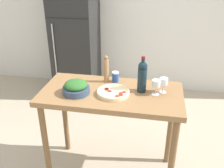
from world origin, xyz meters
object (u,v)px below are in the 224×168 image
wine_glass_far (164,82)px  homemade_pizza (113,92)px  salt_canister (115,77)px  wine_glass_near (156,84)px  pepper_mill (106,69)px  salad_bowl (76,87)px  refrigerator (76,40)px  wine_bottle (142,76)px

wine_glass_far → homemade_pizza: 0.45m
wine_glass_far → salt_canister: size_ratio=1.35×
wine_glass_near → wine_glass_far: size_ratio=1.00×
wine_glass_far → wine_glass_near: bearing=-139.5°
pepper_mill → salad_bowl: pepper_mill is taller
pepper_mill → salad_bowl: size_ratio=1.12×
refrigerator → homemade_pizza: (0.92, -1.77, 0.07)m
pepper_mill → homemade_pizza: pepper_mill is taller
homemade_pizza → salt_canister: size_ratio=2.82×
wine_bottle → pepper_mill: bearing=158.7°
salad_bowl → salt_canister: salad_bowl is taller
refrigerator → wine_bottle: refrigerator is taller
wine_glass_far → refrigerator: bearing=129.2°
wine_glass_near → salt_canister: wine_glass_near is taller
salad_bowl → salt_canister: 0.42m
wine_glass_near → homemade_pizza: (-0.37, -0.06, -0.08)m
refrigerator → wine_bottle: 2.04m
refrigerator → wine_bottle: (1.16, -1.67, 0.20)m
pepper_mill → wine_glass_far: bearing=-12.7°
refrigerator → wine_glass_far: (1.35, -1.65, 0.15)m
wine_glass_far → homemade_pizza: size_ratio=0.48×
refrigerator → pepper_mill: size_ratio=6.74×
wine_glass_near → pepper_mill: pepper_mill is taller
pepper_mill → salt_canister: size_ratio=2.63×
wine_glass_near → salad_bowl: size_ratio=0.57×
pepper_mill → refrigerator: bearing=117.9°
refrigerator → homemade_pizza: size_ratio=6.29×
wine_glass_far → salad_bowl: size_ratio=0.57×
wine_glass_near → homemade_pizza: wine_glass_near is taller
refrigerator → pepper_mill: 1.74m
pepper_mill → homemade_pizza: 0.29m
wine_glass_near → wine_glass_far: same height
wine_bottle → salad_bowl: 0.59m
pepper_mill → salad_bowl: (-0.21, -0.28, -0.07)m
homemade_pizza → salt_canister: (-0.02, 0.26, 0.03)m
wine_bottle → wine_glass_far: bearing=4.7°
wine_bottle → pepper_mill: wine_bottle is taller
salad_bowl → salt_canister: (0.30, 0.30, -0.00)m
refrigerator → wine_bottle: bearing=-55.2°
refrigerator → wine_bottle: size_ratio=5.46×
salt_canister → salad_bowl: bearing=-135.4°
wine_glass_far → pepper_mill: (-0.54, 0.12, 0.03)m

